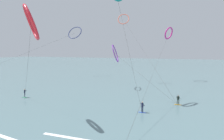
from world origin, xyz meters
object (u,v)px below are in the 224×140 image
object	(u,v)px
surfer_amber	(178,101)
surfer_emerald	(25,94)
kite_coral	(124,19)
surfer_cobalt	(142,108)
kite_crimson	(31,22)
kite_violet	(115,53)
kite_navy	(75,33)
kite_magenta	(169,33)

from	to	relation	value
surfer_amber	surfer_emerald	distance (m)	29.17
surfer_amber	kite_coral	bearing A→B (deg)	-81.09
surfer_amber	surfer_cobalt	size ratio (longest dim) A/B	1.00
surfer_emerald	kite_crimson	size ratio (longest dim) A/B	0.11
surfer_amber	surfer_emerald	size ratio (longest dim) A/B	1.00
surfer_cobalt	kite_violet	world-z (taller)	kite_violet
surfer_amber	surfer_cobalt	xyz separation A→B (m)	(-4.71, -6.50, 0.00)
surfer_emerald	kite_coral	distance (m)	33.57
kite_violet	kite_navy	distance (m)	29.19
kite_coral	kite_crimson	distance (m)	35.74
kite_navy	kite_magenta	bearing A→B (deg)	2.27
kite_violet	kite_crimson	bearing A→B (deg)	161.52
surfer_cobalt	surfer_emerald	size ratio (longest dim) A/B	1.00
surfer_cobalt	kite_coral	xyz separation A→B (m)	(-12.10, 27.04, 17.40)
surfer_amber	kite_violet	distance (m)	20.44
surfer_amber	kite_crimson	xyz separation A→B (m)	(-17.64, -14.82, 12.22)
kite_coral	kite_navy	distance (m)	22.61
surfer_amber	kite_crimson	distance (m)	26.08
kite_coral	kite_violet	distance (m)	13.82
surfer_emerald	kite_crimson	bearing A→B (deg)	-174.68
kite_magenta	kite_coral	bearing A→B (deg)	-30.66
kite_crimson	kite_violet	size ratio (longest dim) A/B	0.91
kite_crimson	surfer_emerald	bearing A→B (deg)	4.40
surfer_amber	kite_coral	xyz separation A→B (m)	(-16.81, 20.53, 17.40)
kite_violet	surfer_amber	bearing A→B (deg)	-138.31
surfer_cobalt	kite_navy	bearing A→B (deg)	179.81
kite_violet	kite_navy	world-z (taller)	kite_navy
kite_coral	kite_crimson	size ratio (longest dim) A/B	1.41
surfer_cobalt	kite_navy	size ratio (longest dim) A/B	0.03
kite_coral	kite_crimson	xyz separation A→B (m)	(-0.83, -35.35, -5.18)
kite_coral	surfer_emerald	bearing A→B (deg)	-123.48
surfer_amber	kite_crimson	size ratio (longest dim) A/B	0.11
surfer_amber	kite_coral	size ratio (longest dim) A/B	0.08
surfer_emerald	kite_navy	xyz separation A→B (m)	(-9.34, 33.71, 14.80)
surfer_cobalt	kite_violet	distance (m)	21.78
kite_crimson	kite_navy	world-z (taller)	kite_navy
kite_crimson	kite_violet	xyz separation A→B (m)	(2.05, 25.50, -4.43)
surfer_cobalt	kite_crimson	world-z (taller)	kite_crimson
surfer_emerald	kite_coral	xyz separation A→B (m)	(11.81, 26.16, 17.40)
kite_violet	kite_magenta	xyz separation A→B (m)	(10.62, 17.81, 5.87)
kite_magenta	surfer_emerald	bearing A→B (deg)	-9.30
kite_coral	kite_magenta	xyz separation A→B (m)	(11.84, 7.96, -3.75)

